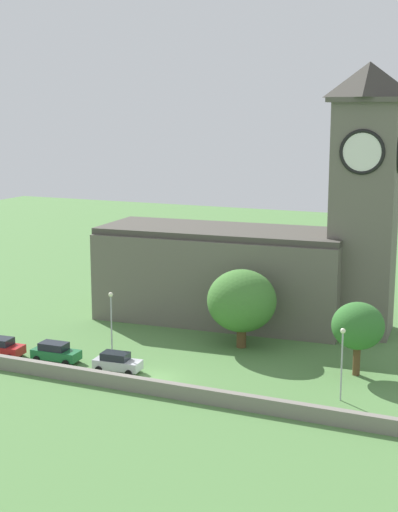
{
  "coord_description": "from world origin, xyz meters",
  "views": [
    {
      "loc": [
        29.33,
        -56.51,
        23.47
      ],
      "look_at": [
        0.69,
        8.35,
        9.71
      ],
      "focal_mm": 52.73,
      "sensor_mm": 36.0,
      "label": 1
    }
  ],
  "objects_px": {
    "church": "(260,254)",
    "streetlamp_west_mid": "(111,316)",
    "car_red": "(1,347)",
    "tree_by_tower": "(242,301)",
    "car_green": "(56,352)",
    "car_silver": "(117,362)",
    "tree_riverside_west": "(358,326)",
    "streetlamp_central": "(342,352)"
  },
  "relations": [
    {
      "from": "car_red",
      "to": "car_silver",
      "type": "relative_size",
      "value": 0.98
    },
    {
      "from": "car_green",
      "to": "streetlamp_central",
      "type": "height_order",
      "value": "streetlamp_central"
    },
    {
      "from": "church",
      "to": "streetlamp_west_mid",
      "type": "height_order",
      "value": "church"
    },
    {
      "from": "car_silver",
      "to": "streetlamp_central",
      "type": "height_order",
      "value": "streetlamp_central"
    },
    {
      "from": "streetlamp_west_mid",
      "to": "tree_by_tower",
      "type": "relative_size",
      "value": 0.86
    },
    {
      "from": "car_red",
      "to": "tree_riverside_west",
      "type": "xyz_separation_m",
      "value": [
        32.56,
        8.78,
        3.62
      ]
    },
    {
      "from": "church",
      "to": "streetlamp_west_mid",
      "type": "xyz_separation_m",
      "value": [
        -8.09,
        -18.79,
        -3.2
      ]
    },
    {
      "from": "tree_riverside_west",
      "to": "streetlamp_central",
      "type": "bearing_deg",
      "value": -88.82
    },
    {
      "from": "streetlamp_central",
      "to": "tree_by_tower",
      "type": "xyz_separation_m",
      "value": [
        -12.49,
        9.99,
        0.62
      ]
    },
    {
      "from": "car_silver",
      "to": "streetlamp_central",
      "type": "xyz_separation_m",
      "value": [
        20.26,
        1.48,
        3.27
      ]
    },
    {
      "from": "streetlamp_central",
      "to": "car_red",
      "type": "bearing_deg",
      "value": -176.15
    },
    {
      "from": "streetlamp_west_mid",
      "to": "streetlamp_central",
      "type": "distance_m",
      "value": 22.04
    },
    {
      "from": "church",
      "to": "car_red",
      "type": "bearing_deg",
      "value": -130.92
    },
    {
      "from": "car_silver",
      "to": "car_red",
      "type": "bearing_deg",
      "value": -176.68
    },
    {
      "from": "church",
      "to": "streetlamp_central",
      "type": "relative_size",
      "value": 5.47
    },
    {
      "from": "car_green",
      "to": "streetlamp_central",
      "type": "relative_size",
      "value": 0.76
    },
    {
      "from": "streetlamp_central",
      "to": "tree_by_tower",
      "type": "relative_size",
      "value": 0.77
    },
    {
      "from": "car_green",
      "to": "tree_riverside_west",
      "type": "relative_size",
      "value": 0.7
    },
    {
      "from": "church",
      "to": "tree_by_tower",
      "type": "relative_size",
      "value": 4.23
    },
    {
      "from": "church",
      "to": "tree_by_tower",
      "type": "bearing_deg",
      "value": -81.28
    },
    {
      "from": "church",
      "to": "streetlamp_central",
      "type": "xyz_separation_m",
      "value": [
        13.94,
        -19.44,
        -3.59
      ]
    },
    {
      "from": "church",
      "to": "tree_riverside_west",
      "type": "relative_size",
      "value": 5.01
    },
    {
      "from": "car_silver",
      "to": "tree_by_tower",
      "type": "xyz_separation_m",
      "value": [
        7.77,
        11.47,
        3.89
      ]
    },
    {
      "from": "tree_riverside_west",
      "to": "tree_by_tower",
      "type": "bearing_deg",
      "value": 164.57
    },
    {
      "from": "tree_by_tower",
      "to": "tree_riverside_west",
      "type": "bearing_deg",
      "value": -15.43
    },
    {
      "from": "car_red",
      "to": "tree_by_tower",
      "type": "height_order",
      "value": "tree_by_tower"
    },
    {
      "from": "church",
      "to": "car_red",
      "type": "relative_size",
      "value": 7.7
    },
    {
      "from": "tree_by_tower",
      "to": "tree_riverside_west",
      "type": "height_order",
      "value": "tree_by_tower"
    },
    {
      "from": "church",
      "to": "car_green",
      "type": "height_order",
      "value": "church"
    },
    {
      "from": "car_green",
      "to": "streetlamp_central",
      "type": "distance_m",
      "value": 27.23
    },
    {
      "from": "streetlamp_central",
      "to": "car_green",
      "type": "bearing_deg",
      "value": -177.03
    },
    {
      "from": "car_green",
      "to": "car_silver",
      "type": "relative_size",
      "value": 1.05
    },
    {
      "from": "car_silver",
      "to": "streetlamp_central",
      "type": "distance_m",
      "value": 20.57
    },
    {
      "from": "streetlamp_west_mid",
      "to": "streetlamp_central",
      "type": "height_order",
      "value": "streetlamp_west_mid"
    },
    {
      "from": "church",
      "to": "streetlamp_west_mid",
      "type": "relative_size",
      "value": 4.93
    },
    {
      "from": "car_red",
      "to": "tree_riverside_west",
      "type": "height_order",
      "value": "tree_riverside_west"
    },
    {
      "from": "streetlamp_west_mid",
      "to": "streetlamp_central",
      "type": "relative_size",
      "value": 1.11
    },
    {
      "from": "streetlamp_west_mid",
      "to": "tree_by_tower",
      "type": "bearing_deg",
      "value": 44.4
    },
    {
      "from": "car_silver",
      "to": "tree_riverside_west",
      "type": "relative_size",
      "value": 0.67
    },
    {
      "from": "streetlamp_central",
      "to": "tree_riverside_west",
      "type": "relative_size",
      "value": 0.92
    },
    {
      "from": "car_green",
      "to": "car_silver",
      "type": "distance_m",
      "value": 6.74
    },
    {
      "from": "church",
      "to": "car_silver",
      "type": "relative_size",
      "value": 7.52
    }
  ]
}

